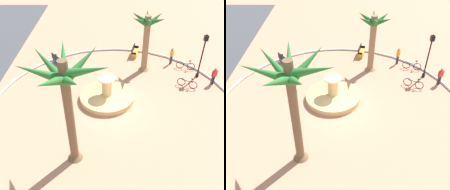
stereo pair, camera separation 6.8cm
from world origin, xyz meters
The scene contains 12 objects.
ground_plane centered at (0.00, 0.00, 0.00)m, with size 80.00×80.00×0.00m, color tan.
plaza_curb centered at (0.00, 0.00, 0.10)m, with size 19.06×19.06×0.20m, color silver.
fountain centered at (1.14, 0.58, 0.30)m, with size 4.28×4.28×2.04m.
palm_tree_near_fountain centered at (-4.67, 2.41, 5.28)m, with size 4.47×4.56×7.09m.
palm_tree_by_curb centered at (5.57, -2.77, 3.64)m, with size 3.20×3.03×5.40m.
bench_east centered at (8.29, -2.11, 0.35)m, with size 1.67×0.88×1.00m.
bench_west centered at (6.48, 5.35, 0.35)m, with size 1.55×1.40×1.00m.
lamppost centered at (4.38, -7.44, 2.39)m, with size 0.32×0.32×4.09m.
bicycle_red_frame centered at (2.79, -6.14, 0.38)m, with size 0.88×1.54×0.94m.
bicycle_by_lamppost centered at (5.68, -6.64, 0.38)m, with size 0.63×1.66×0.94m.
person_cyclist_helmet centered at (6.62, -5.46, 0.93)m, with size 0.39×0.42×1.67m.
person_cyclist_photo centered at (3.22, -8.40, 0.90)m, with size 0.27×0.52×1.61m.
Camera 1 is at (-14.50, 0.11, 12.47)m, focal length 40.26 mm.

